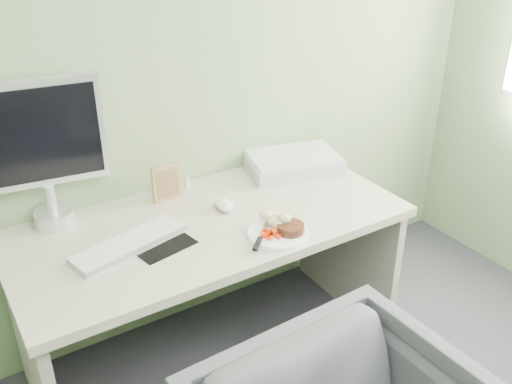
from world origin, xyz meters
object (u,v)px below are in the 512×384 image
scanner (293,163)px  monitor (40,147)px  plate (278,233)px  desk (211,258)px

scanner → monitor: monitor is taller
plate → scanner: (0.40, 0.46, 0.03)m
desk → scanner: size_ratio=3.67×
desk → monitor: monitor is taller
plate → monitor: bearing=142.1°
scanner → monitor: bearing=-170.9°
desk → plate: plate is taller
desk → monitor: bearing=149.7°
scanner → monitor: (-1.11, 0.10, 0.30)m
desk → scanner: scanner is taller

